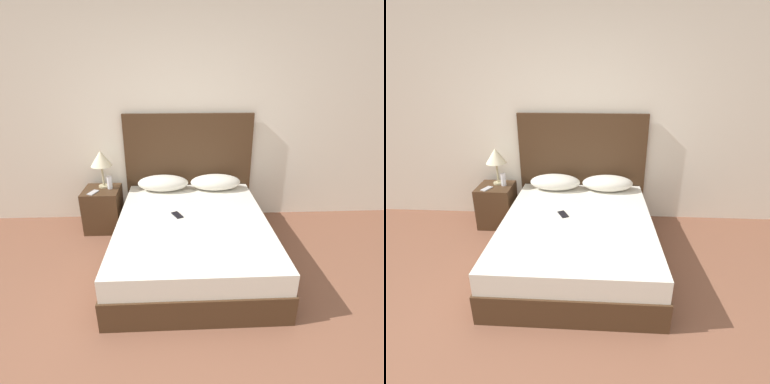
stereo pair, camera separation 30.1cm
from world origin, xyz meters
TOP-DOWN VIEW (x-y plane):
  - wall_back at (0.00, 2.46)m, footprint 10.00×0.06m
  - bed at (0.12, 1.41)m, footprint 1.52×1.91m
  - headboard at (0.12, 2.39)m, footprint 1.60×0.05m
  - pillow_left at (-0.20, 2.17)m, footprint 0.62×0.29m
  - pillow_right at (0.45, 2.17)m, footprint 0.62×0.29m
  - phone_on_bed at (-0.03, 1.48)m, footprint 0.13×0.17m
  - nightstand at (-0.95, 2.12)m, footprint 0.43×0.43m
  - table_lamp at (-0.93, 2.20)m, footprint 0.25×0.25m
  - phone_on_nightstand at (-1.02, 2.01)m, footprint 0.12×0.17m
  - toiletry_bottle at (-0.84, 2.14)m, footprint 0.06×0.06m

SIDE VIEW (x-z plane):
  - bed at x=0.12m, z-range 0.00..0.47m
  - nightstand at x=-0.95m, z-range 0.00..0.52m
  - phone_on_bed at x=-0.03m, z-range 0.47..0.48m
  - phone_on_nightstand at x=-1.02m, z-range 0.52..0.53m
  - pillow_left at x=-0.20m, z-range 0.47..0.67m
  - pillow_right at x=0.45m, z-range 0.47..0.67m
  - toiletry_bottle at x=-0.84m, z-range 0.52..0.68m
  - headboard at x=0.12m, z-range 0.00..1.37m
  - table_lamp at x=-0.93m, z-range 0.64..1.10m
  - wall_back at x=0.00m, z-range 0.00..2.70m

